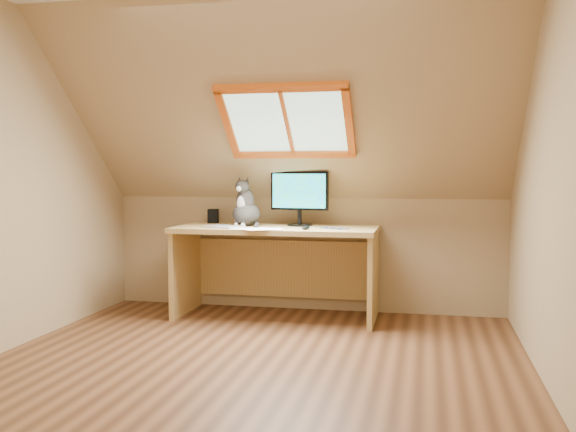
# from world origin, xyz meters

# --- Properties ---
(ground) EXTENTS (3.50, 3.50, 0.00)m
(ground) POSITION_xyz_m (0.00, 0.00, 0.00)
(ground) COLOR brown
(ground) RESTS_ON ground
(room_shell) EXTENTS (3.52, 3.52, 2.41)m
(room_shell) POSITION_xyz_m (0.00, -0.09, 1.43)
(room_shell) COLOR tan
(room_shell) RESTS_ON ground
(desk) EXTENTS (1.69, 0.74, 0.77)m
(desk) POSITION_xyz_m (-0.17, 1.45, 0.54)
(desk) COLOR tan
(desk) RESTS_ON ground
(monitor) EXTENTS (0.50, 0.21, 0.46)m
(monitor) POSITION_xyz_m (0.01, 1.50, 1.04)
(monitor) COLOR black
(monitor) RESTS_ON desk
(cat) EXTENTS (0.30, 0.33, 0.43)m
(cat) POSITION_xyz_m (-0.44, 1.41, 0.92)
(cat) COLOR #413D3A
(cat) RESTS_ON desk
(desk_speaker) EXTENTS (0.10, 0.10, 0.13)m
(desk_speaker) POSITION_xyz_m (-0.81, 1.63, 0.83)
(desk_speaker) COLOR black
(desk_speaker) RESTS_ON desk
(graphics_tablet) EXTENTS (0.36, 0.30, 0.01)m
(graphics_tablet) POSITION_xyz_m (-0.58, 1.21, 0.78)
(graphics_tablet) COLOR #B2B2B7
(graphics_tablet) RESTS_ON desk
(mouse) EXTENTS (0.08, 0.11, 0.03)m
(mouse) POSITION_xyz_m (0.13, 1.16, 0.79)
(mouse) COLOR black
(mouse) RESTS_ON desk
(papers) EXTENTS (0.35, 0.30, 0.01)m
(papers) POSITION_xyz_m (-0.25, 1.12, 0.77)
(papers) COLOR white
(papers) RESTS_ON desk
(cables) EXTENTS (0.51, 0.26, 0.01)m
(cables) POSITION_xyz_m (0.24, 1.26, 0.78)
(cables) COLOR silver
(cables) RESTS_ON desk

